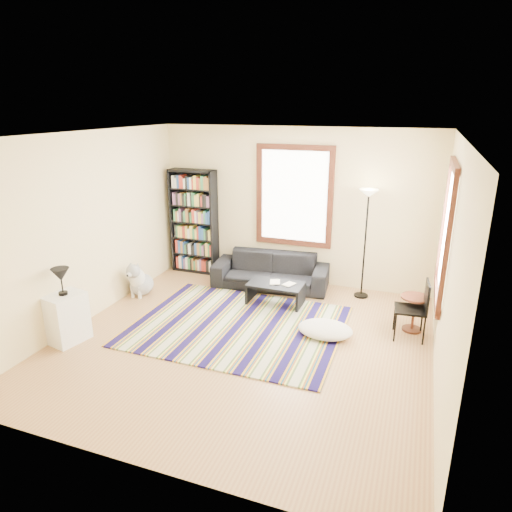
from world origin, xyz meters
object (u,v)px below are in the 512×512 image
(floor_lamp, at_px, (365,245))
(side_table, at_px, (413,313))
(sofa, at_px, (271,271))
(folding_chair, at_px, (410,309))
(bookshelf, at_px, (194,222))
(coffee_table, at_px, (276,294))
(white_cabinet, at_px, (67,318))
(floor_cushion, at_px, (325,329))
(dog, at_px, (141,278))

(floor_lamp, relative_size, side_table, 3.44)
(sofa, xyz_separation_m, folding_chair, (2.43, -1.14, 0.13))
(floor_lamp, bearing_deg, bookshelf, 177.02)
(sofa, bearing_deg, coffee_table, -71.55)
(sofa, bearing_deg, floor_lamp, -2.45)
(sofa, bearing_deg, bookshelf, 164.73)
(white_cabinet, bearing_deg, folding_chair, 33.59)
(floor_cushion, relative_size, white_cabinet, 1.12)
(side_table, xyz_separation_m, dog, (-4.48, -0.21, 0.03))
(sofa, height_order, floor_lamp, floor_lamp)
(floor_lamp, relative_size, white_cabinet, 2.66)
(floor_lamp, bearing_deg, dog, -161.36)
(side_table, bearing_deg, floor_lamp, 130.97)
(side_table, xyz_separation_m, white_cabinet, (-4.50, -1.97, 0.08))
(bookshelf, distance_m, folding_chair, 4.36)
(folding_chair, bearing_deg, floor_lamp, 118.30)
(floor_lamp, height_order, white_cabinet, floor_lamp)
(floor_lamp, bearing_deg, floor_cushion, -100.19)
(white_cabinet, relative_size, dog, 1.16)
(coffee_table, distance_m, side_table, 2.18)
(bookshelf, distance_m, coffee_table, 2.34)
(bookshelf, relative_size, coffee_table, 2.22)
(folding_chair, distance_m, dog, 4.43)
(floor_cushion, xyz_separation_m, white_cabinet, (-3.34, -1.37, 0.25))
(floor_cushion, bearing_deg, floor_lamp, 79.81)
(bookshelf, distance_m, side_table, 4.36)
(floor_cushion, height_order, floor_lamp, floor_lamp)
(coffee_table, xyz_separation_m, folding_chair, (2.12, -0.44, 0.25))
(side_table, relative_size, white_cabinet, 0.77)
(sofa, relative_size, dog, 3.39)
(floor_cushion, distance_m, dog, 3.34)
(bookshelf, xyz_separation_m, floor_cushion, (2.98, -1.78, -0.90))
(floor_cushion, xyz_separation_m, floor_lamp, (0.29, 1.61, 0.83))
(white_cabinet, bearing_deg, side_table, 35.95)
(folding_chair, relative_size, dog, 1.42)
(bookshelf, xyz_separation_m, folding_chair, (4.09, -1.41, -0.57))
(coffee_table, height_order, folding_chair, folding_chair)
(floor_cushion, height_order, side_table, side_table)
(bookshelf, bearing_deg, coffee_table, -26.13)
(coffee_table, xyz_separation_m, side_table, (2.17, -0.21, 0.09))
(bookshelf, bearing_deg, white_cabinet, -96.54)
(floor_cushion, bearing_deg, side_table, 27.38)
(white_cabinet, bearing_deg, dog, 101.46)
(bookshelf, height_order, white_cabinet, bookshelf)
(floor_lamp, xyz_separation_m, white_cabinet, (-3.63, -2.98, -0.58))
(floor_lamp, relative_size, folding_chair, 2.16)
(sofa, relative_size, bookshelf, 1.03)
(dog, bearing_deg, white_cabinet, -90.39)
(bookshelf, xyz_separation_m, dog, (-0.34, -1.39, -0.70))
(folding_chair, bearing_deg, coffee_table, 162.90)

